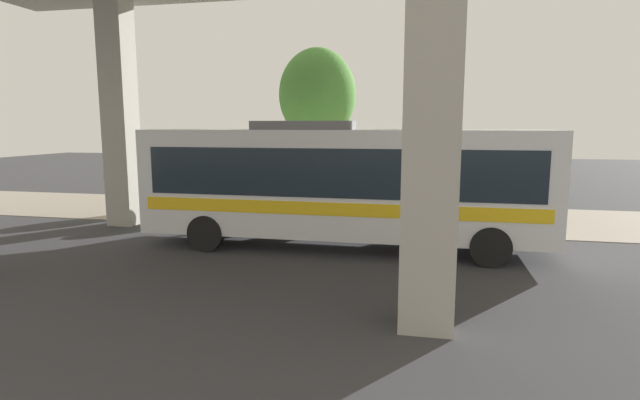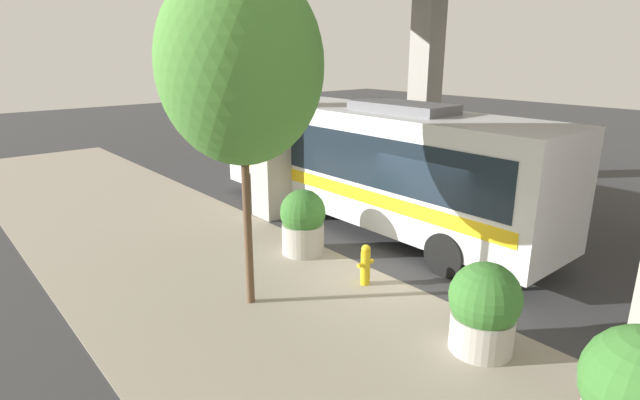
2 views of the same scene
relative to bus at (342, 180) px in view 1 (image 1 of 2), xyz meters
The scene contains 8 objects.
ground_plane 4.06m from the bus, 128.38° to the right, with size 80.00×80.00×0.00m, color #38383A.
sidewalk_strip 6.23m from the bus, 151.76° to the right, with size 6.00×40.00×0.02m.
bus is the anchor object (origin of this frame).
fire_hydrant 4.28m from the bus, 136.42° to the right, with size 0.43×0.21×0.92m.
planter_front 3.10m from the bus, 168.92° to the right, with size 1.11×1.11×1.63m.
planter_middle 6.66m from the bus, 118.91° to the right, with size 1.17×1.17×1.57m.
planter_back 9.22m from the bus, 115.72° to the right, with size 1.36×1.36×1.84m.
street_tree_near 6.13m from the bus, 160.37° to the right, with size 2.91×2.91×6.32m.
Camera 1 is at (15.85, 5.10, 3.42)m, focal length 28.00 mm.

